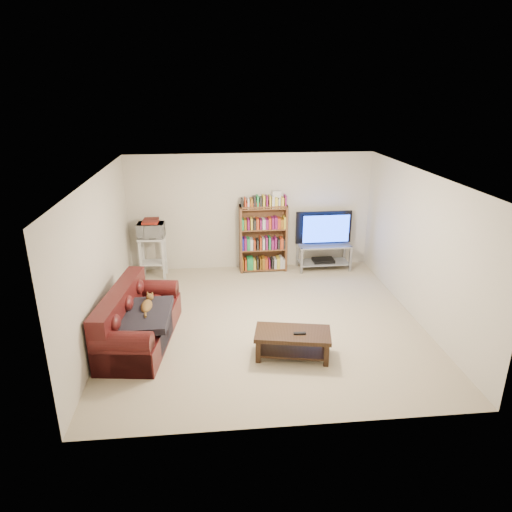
{
  "coord_description": "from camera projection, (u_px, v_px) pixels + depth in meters",
  "views": [
    {
      "loc": [
        -0.81,
        -6.62,
        3.59
      ],
      "look_at": [
        -0.1,
        0.4,
        1.0
      ],
      "focal_mm": 32.0,
      "sensor_mm": 36.0,
      "label": 1
    }
  ],
  "objects": [
    {
      "name": "wall_front",
      "position": [
        293.0,
        333.0,
        4.75
      ],
      "size": [
        5.0,
        0.0,
        5.0
      ],
      "primitive_type": "plane",
      "rotation": [
        -1.57,
        0.0,
        0.0
      ],
      "color": "silver",
      "rests_on": "ground"
    },
    {
      "name": "tv_stand",
      "position": [
        324.0,
        252.0,
        9.57
      ],
      "size": [
        1.1,
        0.51,
        0.55
      ],
      "rotation": [
        0.0,
        0.0,
        0.02
      ],
      "color": "#999EA3",
      "rests_on": "floor"
    },
    {
      "name": "floor",
      "position": [
        264.0,
        321.0,
        7.5
      ],
      "size": [
        5.0,
        5.0,
        0.0
      ],
      "primitive_type": "plane",
      "color": "#C6B693",
      "rests_on": "ground"
    },
    {
      "name": "wall_right",
      "position": [
        419.0,
        247.0,
        7.32
      ],
      "size": [
        0.0,
        5.0,
        5.0
      ],
      "primitive_type": "plane",
      "rotation": [
        1.57,
        0.0,
        -1.57
      ],
      "color": "silver",
      "rests_on": "ground"
    },
    {
      "name": "coffee_table",
      "position": [
        293.0,
        339.0,
        6.43
      ],
      "size": [
        1.14,
        0.72,
        0.38
      ],
      "rotation": [
        0.0,
        0.0,
        -0.19
      ],
      "color": "black",
      "rests_on": "floor"
    },
    {
      "name": "microwave_stand",
      "position": [
        153.0,
        251.0,
        9.11
      ],
      "size": [
        0.53,
        0.4,
        0.84
      ],
      "rotation": [
        0.0,
        0.0,
        -0.03
      ],
      "color": "silver",
      "rests_on": "floor"
    },
    {
      "name": "blanket",
      "position": [
        144.0,
        315.0,
        6.61
      ],
      "size": [
        0.8,
        1.01,
        0.18
      ],
      "primitive_type": "cube",
      "rotation": [
        0.05,
        -0.04,
        -0.05
      ],
      "color": "black",
      "rests_on": "sofa"
    },
    {
      "name": "game_boxes",
      "position": [
        150.0,
        222.0,
        8.9
      ],
      "size": [
        0.31,
        0.28,
        0.05
      ],
      "primitive_type": "cube",
      "rotation": [
        0.0,
        0.0,
        -0.03
      ],
      "color": "maroon",
      "rests_on": "microwave"
    },
    {
      "name": "wall_back",
      "position": [
        251.0,
        212.0,
        9.42
      ],
      "size": [
        5.0,
        0.0,
        5.0
      ],
      "primitive_type": "plane",
      "rotation": [
        1.57,
        0.0,
        0.0
      ],
      "color": "silver",
      "rests_on": "ground"
    },
    {
      "name": "wall_left",
      "position": [
        100.0,
        258.0,
        6.85
      ],
      "size": [
        0.0,
        5.0,
        5.0
      ],
      "primitive_type": "plane",
      "rotation": [
        1.57,
        0.0,
        1.57
      ],
      "color": "silver",
      "rests_on": "ground"
    },
    {
      "name": "ceiling",
      "position": [
        266.0,
        175.0,
        6.67
      ],
      "size": [
        5.0,
        5.0,
        0.0
      ],
      "primitive_type": "plane",
      "rotation": [
        3.14,
        0.0,
        0.0
      ],
      "color": "white",
      "rests_on": "ground"
    },
    {
      "name": "remote",
      "position": [
        300.0,
        333.0,
        6.34
      ],
      "size": [
        0.18,
        0.06,
        0.02
      ],
      "primitive_type": "cube",
      "rotation": [
        0.0,
        0.0,
        -0.04
      ],
      "color": "black",
      "rests_on": "coffee_table"
    },
    {
      "name": "dvd_player",
      "position": [
        323.0,
        260.0,
        9.63
      ],
      "size": [
        0.44,
        0.31,
        0.06
      ],
      "primitive_type": "cube",
      "rotation": [
        0.0,
        0.0,
        0.02
      ],
      "color": "black",
      "rests_on": "tv_stand"
    },
    {
      "name": "shelf_clutter",
      "position": [
        268.0,
        200.0,
        9.12
      ],
      "size": [
        0.71,
        0.22,
        0.28
      ],
      "rotation": [
        0.0,
        0.0,
        0.02
      ],
      "color": "silver",
      "rests_on": "bookshelf"
    },
    {
      "name": "microwave",
      "position": [
        151.0,
        230.0,
        8.96
      ],
      "size": [
        0.53,
        0.37,
        0.29
      ],
      "primitive_type": "imported",
      "rotation": [
        0.0,
        0.0,
        -0.03
      ],
      "color": "silver",
      "rests_on": "microwave_stand"
    },
    {
      "name": "bookshelf",
      "position": [
        263.0,
        237.0,
        9.37
      ],
      "size": [
        0.97,
        0.32,
        1.4
      ],
      "rotation": [
        0.0,
        0.0,
        0.02
      ],
      "color": "brown",
      "rests_on": "floor"
    },
    {
      "name": "cat",
      "position": [
        147.0,
        306.0,
        6.76
      ],
      "size": [
        0.28,
        0.55,
        0.16
      ],
      "primitive_type": null,
      "rotation": [
        0.0,
        0.0,
        -0.13
      ],
      "color": "brown",
      "rests_on": "sofa"
    },
    {
      "name": "sofa",
      "position": [
        136.0,
        323.0,
        6.81
      ],
      "size": [
        1.09,
        2.03,
        0.83
      ],
      "rotation": [
        0.0,
        0.0,
        -0.13
      ],
      "color": "#441211",
      "rests_on": "floor"
    },
    {
      "name": "television",
      "position": [
        325.0,
        229.0,
        9.39
      ],
      "size": [
        1.18,
        0.17,
        0.68
      ],
      "primitive_type": "imported",
      "rotation": [
        0.0,
        0.0,
        3.16
      ],
      "color": "black",
      "rests_on": "tv_stand"
    }
  ]
}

